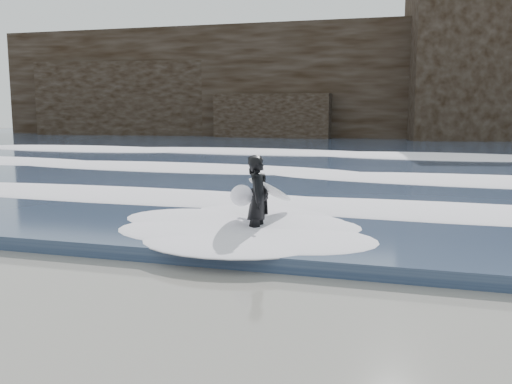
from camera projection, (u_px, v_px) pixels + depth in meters
ground at (69, 322)px, 7.84m from camera, size 120.00×120.00×0.00m
sea at (347, 152)px, 35.31m from camera, size 90.00×52.00×0.30m
headland at (374, 83)px, 50.71m from camera, size 70.00×9.00×10.00m
foam_near at (255, 196)px, 16.31m from camera, size 60.00×3.20×0.20m
foam_mid at (305, 170)px, 22.95m from camera, size 60.00×4.00×0.24m
foam_far at (338, 152)px, 31.47m from camera, size 60.00×4.80×0.30m
surfer_left at (256, 199)px, 12.43m from camera, size 1.16×1.82×1.88m
surfer_right at (255, 192)px, 13.69m from camera, size 1.38×1.88×1.79m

